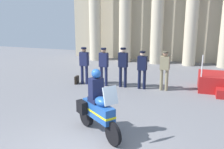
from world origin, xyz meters
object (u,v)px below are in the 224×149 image
motorcycle_with_rider (97,107)px  briefcase_on_ground (77,80)px  officer_in_row_3 (142,67)px  officer_in_row_0 (84,63)px  officer_in_row_4 (165,67)px  officer_in_row_2 (123,64)px  officer_in_row_1 (104,64)px

motorcycle_with_rider → briefcase_on_ground: (-2.52, 4.40, -0.61)m
officer_in_row_3 → briefcase_on_ground: size_ratio=4.58×
officer_in_row_0 → officer_in_row_4: (3.59, 0.04, 0.00)m
briefcase_on_ground → officer_in_row_2: bearing=2.5°
officer_in_row_0 → motorcycle_with_rider: (2.16, -4.48, -0.20)m
officer_in_row_0 → briefcase_on_ground: officer_in_row_0 is taller
officer_in_row_1 → motorcycle_with_rider: 4.64m
officer_in_row_0 → motorcycle_with_rider: bearing=123.4°
officer_in_row_0 → officer_in_row_4: size_ratio=1.00×
officer_in_row_3 → motorcycle_with_rider: 4.50m
officer_in_row_2 → briefcase_on_ground: 2.32m
officer_in_row_3 → officer_in_row_4: (0.94, 0.05, 0.03)m
officer_in_row_3 → officer_in_row_2: bearing=5.7°
officer_in_row_2 → officer_in_row_4: 1.78m
officer_in_row_0 → officer_in_row_2: (1.80, 0.02, 0.04)m
officer_in_row_2 → briefcase_on_ground: bearing=10.2°
officer_in_row_4 → briefcase_on_ground: (-3.94, -0.12, -0.82)m
officer_in_row_4 → officer_in_row_2: bearing=8.4°
officer_in_row_0 → officer_in_row_2: 1.80m
officer_in_row_2 → motorcycle_with_rider: motorcycle_with_rider is taller
briefcase_on_ground → officer_in_row_3: bearing=1.3°
officer_in_row_4 → motorcycle_with_rider: size_ratio=0.89×
officer_in_row_1 → officer_in_row_4: (2.66, 0.05, -0.01)m
officer_in_row_3 → officer_in_row_1: bearing=7.6°
officer_in_row_3 → motorcycle_with_rider: (-0.49, -4.47, -0.18)m
officer_in_row_4 → briefcase_on_ground: size_ratio=4.68×
officer_in_row_1 → officer_in_row_3: (1.72, -0.00, -0.04)m
officer_in_row_2 → motorcycle_with_rider: bearing=102.2°
officer_in_row_4 → officer_in_row_0: bearing=8.3°
officer_in_row_1 → officer_in_row_2: size_ratio=0.98×
briefcase_on_ground → officer_in_row_1: bearing=3.0°
officer_in_row_1 → officer_in_row_4: 2.66m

